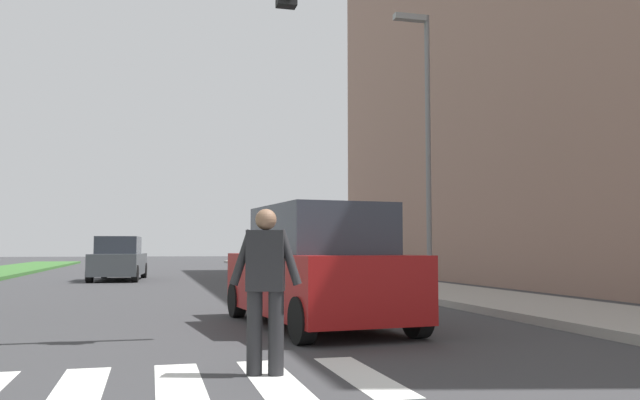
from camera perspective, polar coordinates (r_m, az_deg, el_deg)
name	(u,v)px	position (r m, az deg, el deg)	size (l,w,h in m)	color
ground_plane	(146,279)	(27.83, -14.86, -6.67)	(140.00, 140.00, 0.00)	#38383A
crosswalk	(130,387)	(6.55, -16.18, -15.33)	(4.95, 2.20, 0.01)	silver
apartment_block_right	(627,57)	(26.72, 25.09, 11.16)	(11.31, 32.33, 16.33)	#937060
sidewalk_right	(346,277)	(26.96, 2.25, -6.73)	(3.00, 64.00, 0.15)	#9E9991
street_lamp_right	(425,125)	(18.11, 9.08, 6.41)	(1.02, 0.24, 7.50)	slate
pedestrian_performer	(266,283)	(6.78, -4.75, -7.17)	(0.74, 0.34, 1.69)	#262628
suv_crossing	(317,270)	(10.84, -0.29, -6.06)	(2.43, 4.78, 1.97)	maroon
sedan_midblock	(119,260)	(27.28, -17.06, -5.00)	(2.16, 4.71, 1.72)	#474C51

